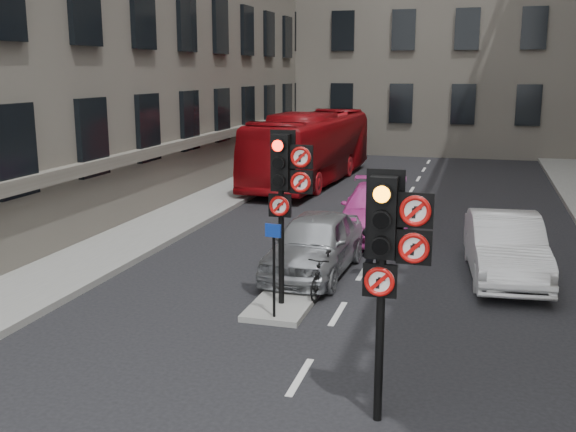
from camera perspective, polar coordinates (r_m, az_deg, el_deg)
The scene contains 11 objects.
pavement_left at distance 22.55m, azimuth -10.20°, elevation -0.16°, with size 3.00×50.00×0.16m, color gray.
centre_island at distance 14.14m, azimuth -0.56°, elevation -7.59°, with size 1.20×2.00×0.12m, color gray.
signal_near at distance 9.10m, azimuth 8.55°, elevation -2.39°, with size 0.91×0.40×3.58m.
signal_far at distance 13.44m, azimuth -0.24°, elevation 3.02°, with size 0.91×0.40×3.58m.
car_silver at distance 16.33m, azimuth 2.28°, elevation -2.34°, with size 1.76×4.36×1.49m, color #9B9EA2.
car_white at distance 16.78m, azimuth 17.91°, elevation -2.50°, with size 1.60×4.58×1.51m, color silver.
car_pink at distance 20.51m, azimuth 7.44°, elevation 0.52°, with size 2.02×4.96×1.44m, color #DC40A9.
bus_red at distance 29.53m, azimuth 1.93°, elevation 5.80°, with size 2.57×11.00×3.06m, color maroon.
motorcycle at distance 14.76m, azimuth 3.05°, elevation -4.99°, with size 0.46×1.62×0.97m, color black.
motorcyclist at distance 16.01m, azimuth 7.33°, elevation -2.33°, with size 0.62×0.41×1.71m, color black.
info_sign at distance 12.98m, azimuth -1.22°, elevation -3.51°, with size 0.32×0.11×1.88m.
Camera 1 is at (2.57, -7.75, 4.87)m, focal length 42.00 mm.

